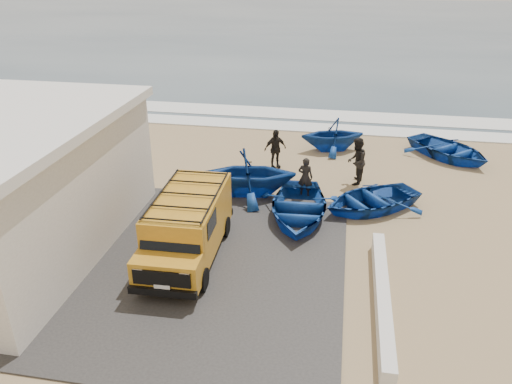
{
  "coord_description": "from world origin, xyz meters",
  "views": [
    {
      "loc": [
        3.59,
        -14.3,
        8.62
      ],
      "look_at": [
        0.83,
        0.98,
        1.2
      ],
      "focal_mm": 35.0,
      "sensor_mm": 36.0,
      "label": 1
    }
  ],
  "objects_px": {
    "boat_near_left": "(298,207)",
    "boat_far_right": "(449,149)",
    "boat_near_right": "(371,199)",
    "fisherman_middle": "(356,161)",
    "fisherman_front": "(305,177)",
    "fisherman_back": "(275,149)",
    "van": "(187,225)",
    "boat_far_left": "(332,134)",
    "parapet": "(382,298)",
    "boat_mid_left": "(249,173)"
  },
  "relations": [
    {
      "from": "parapet",
      "to": "boat_mid_left",
      "type": "bearing_deg",
      "value": 128.28
    },
    {
      "from": "boat_near_left",
      "to": "boat_near_right",
      "type": "height_order",
      "value": "boat_near_left"
    },
    {
      "from": "boat_far_left",
      "to": "boat_far_right",
      "type": "bearing_deg",
      "value": 71.26
    },
    {
      "from": "van",
      "to": "boat_near_right",
      "type": "bearing_deg",
      "value": 35.32
    },
    {
      "from": "boat_near_left",
      "to": "boat_far_right",
      "type": "xyz_separation_m",
      "value": [
        6.29,
        7.14,
        -0.01
      ]
    },
    {
      "from": "parapet",
      "to": "van",
      "type": "relative_size",
      "value": 1.23
    },
    {
      "from": "van",
      "to": "fisherman_front",
      "type": "bearing_deg",
      "value": 55.85
    },
    {
      "from": "fisherman_middle",
      "to": "boat_far_left",
      "type": "bearing_deg",
      "value": -153.55
    },
    {
      "from": "boat_near_left",
      "to": "boat_mid_left",
      "type": "height_order",
      "value": "boat_mid_left"
    },
    {
      "from": "van",
      "to": "fisherman_middle",
      "type": "bearing_deg",
      "value": 50.44
    },
    {
      "from": "boat_mid_left",
      "to": "fisherman_back",
      "type": "distance_m",
      "value": 3.05
    },
    {
      "from": "van",
      "to": "boat_far_left",
      "type": "bearing_deg",
      "value": 67.24
    },
    {
      "from": "boat_far_left",
      "to": "fisherman_back",
      "type": "distance_m",
      "value": 3.59
    },
    {
      "from": "parapet",
      "to": "boat_mid_left",
      "type": "height_order",
      "value": "boat_mid_left"
    },
    {
      "from": "boat_near_right",
      "to": "boat_far_right",
      "type": "relative_size",
      "value": 0.94
    },
    {
      "from": "fisherman_front",
      "to": "fisherman_back",
      "type": "height_order",
      "value": "fisherman_back"
    },
    {
      "from": "boat_near_right",
      "to": "fisherman_back",
      "type": "relative_size",
      "value": 2.2
    },
    {
      "from": "boat_mid_left",
      "to": "boat_far_left",
      "type": "height_order",
      "value": "boat_mid_left"
    },
    {
      "from": "parapet",
      "to": "fisherman_back",
      "type": "relative_size",
      "value": 3.4
    },
    {
      "from": "parapet",
      "to": "fisherman_front",
      "type": "height_order",
      "value": "fisherman_front"
    },
    {
      "from": "fisherman_back",
      "to": "boat_near_right",
      "type": "bearing_deg",
      "value": -72.74
    },
    {
      "from": "boat_near_right",
      "to": "fisherman_front",
      "type": "height_order",
      "value": "fisherman_front"
    },
    {
      "from": "boat_near_right",
      "to": "fisherman_front",
      "type": "distance_m",
      "value": 2.64
    },
    {
      "from": "parapet",
      "to": "van",
      "type": "xyz_separation_m",
      "value": [
        -5.86,
        1.5,
        0.84
      ]
    },
    {
      "from": "boat_mid_left",
      "to": "boat_far_left",
      "type": "distance_m",
      "value": 6.41
    },
    {
      "from": "boat_near_right",
      "to": "boat_mid_left",
      "type": "bearing_deg",
      "value": -130.07
    },
    {
      "from": "fisherman_back",
      "to": "boat_far_left",
      "type": "bearing_deg",
      "value": 14.85
    },
    {
      "from": "fisherman_middle",
      "to": "boat_near_right",
      "type": "bearing_deg",
      "value": 24.0
    },
    {
      "from": "boat_near_right",
      "to": "fisherman_middle",
      "type": "height_order",
      "value": "fisherman_middle"
    },
    {
      "from": "boat_mid_left",
      "to": "boat_far_right",
      "type": "xyz_separation_m",
      "value": [
        8.38,
        5.58,
        -0.54
      ]
    },
    {
      "from": "boat_far_left",
      "to": "fisherman_middle",
      "type": "relative_size",
      "value": 1.55
    },
    {
      "from": "boat_near_left",
      "to": "boat_far_right",
      "type": "bearing_deg",
      "value": 45.62
    },
    {
      "from": "boat_mid_left",
      "to": "boat_far_left",
      "type": "xyz_separation_m",
      "value": [
        2.99,
        5.66,
        -0.16
      ]
    },
    {
      "from": "van",
      "to": "boat_far_right",
      "type": "height_order",
      "value": "van"
    },
    {
      "from": "boat_near_left",
      "to": "boat_far_right",
      "type": "height_order",
      "value": "boat_near_left"
    },
    {
      "from": "boat_mid_left",
      "to": "fisherman_middle",
      "type": "relative_size",
      "value": 1.86
    },
    {
      "from": "boat_near_left",
      "to": "boat_far_right",
      "type": "distance_m",
      "value": 9.52
    },
    {
      "from": "boat_mid_left",
      "to": "fisherman_middle",
      "type": "distance_m",
      "value": 4.53
    },
    {
      "from": "fisherman_front",
      "to": "boat_near_left",
      "type": "bearing_deg",
      "value": 95.74
    },
    {
      "from": "parapet",
      "to": "boat_mid_left",
      "type": "relative_size",
      "value": 1.65
    },
    {
      "from": "boat_far_right",
      "to": "fisherman_middle",
      "type": "height_order",
      "value": "fisherman_middle"
    },
    {
      "from": "van",
      "to": "boat_far_right",
      "type": "xyz_separation_m",
      "value": [
        9.41,
        10.2,
        -0.69
      ]
    },
    {
      "from": "parapet",
      "to": "boat_near_right",
      "type": "bearing_deg",
      "value": 91.58
    },
    {
      "from": "boat_mid_left",
      "to": "boat_far_left",
      "type": "bearing_deg",
      "value": -36.14
    },
    {
      "from": "boat_far_left",
      "to": "fisherman_middle",
      "type": "xyz_separation_m",
      "value": [
        1.11,
        -3.75,
        0.18
      ]
    },
    {
      "from": "van",
      "to": "boat_near_right",
      "type": "distance_m",
      "value": 7.15
    },
    {
      "from": "boat_near_left",
      "to": "boat_far_right",
      "type": "relative_size",
      "value": 1.03
    },
    {
      "from": "boat_far_left",
      "to": "fisherman_front",
      "type": "height_order",
      "value": "same"
    },
    {
      "from": "boat_near_left",
      "to": "boat_near_right",
      "type": "bearing_deg",
      "value": 21.87
    },
    {
      "from": "fisherman_front",
      "to": "fisherman_middle",
      "type": "height_order",
      "value": "fisherman_middle"
    }
  ]
}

